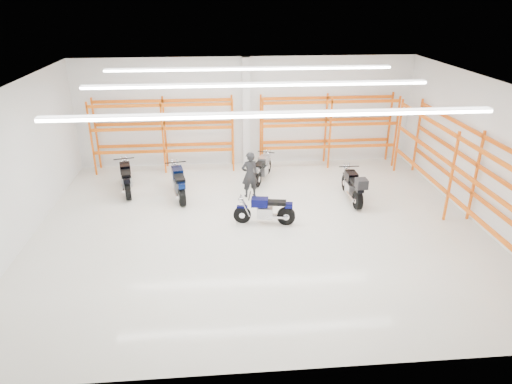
{
  "coord_description": "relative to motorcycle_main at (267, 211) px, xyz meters",
  "views": [
    {
      "loc": [
        -1.2,
        -12.75,
        6.86
      ],
      "look_at": [
        -0.06,
        0.5,
        1.01
      ],
      "focal_mm": 32.0,
      "sensor_mm": 36.0,
      "label": 1
    }
  ],
  "objects": [
    {
      "name": "motorcycle_back_a",
      "position": [
        -4.91,
        2.97,
        0.07
      ],
      "size": [
        0.82,
        2.26,
        1.12
      ],
      "color": "black",
      "rests_on": "ground"
    },
    {
      "name": "structural_column",
      "position": [
        -0.28,
        5.59,
        1.79
      ],
      "size": [
        0.32,
        0.32,
        4.5
      ],
      "primitive_type": "cube",
      "color": "white",
      "rests_on": "ground"
    },
    {
      "name": "motorcycle_back_d",
      "position": [
        3.21,
        1.41,
        0.11
      ],
      "size": [
        0.73,
        2.29,
        1.18
      ],
      "color": "black",
      "rests_on": "ground"
    },
    {
      "name": "motorcycle_back_c",
      "position": [
        0.19,
        3.65,
        0.02
      ],
      "size": [
        1.01,
        1.98,
        1.02
      ],
      "color": "black",
      "rests_on": "ground"
    },
    {
      "name": "pallet_racking_back_left",
      "position": [
        -3.68,
        5.25,
        1.33
      ],
      "size": [
        5.67,
        0.87,
        3.0
      ],
      "color": "#E34800",
      "rests_on": "ground"
    },
    {
      "name": "ground",
      "position": [
        -0.28,
        -0.23,
        -0.46
      ],
      "size": [
        14.0,
        14.0,
        0.0
      ],
      "primitive_type": "plane",
      "color": "beige",
      "rests_on": "ground"
    },
    {
      "name": "motorcycle_back_b",
      "position": [
        -2.94,
        2.32,
        0.08
      ],
      "size": [
        0.81,
        2.31,
        1.14
      ],
      "color": "black",
      "rests_on": "ground"
    },
    {
      "name": "pallet_racking_side",
      "position": [
        6.2,
        -0.23,
        1.36
      ],
      "size": [
        0.87,
        9.07,
        3.0
      ],
      "color": "#E34800",
      "rests_on": "ground"
    },
    {
      "name": "standing_man",
      "position": [
        -0.39,
        2.19,
        0.39
      ],
      "size": [
        0.7,
        0.55,
        1.7
      ],
      "primitive_type": "imported",
      "rotation": [
        0.0,
        0.0,
        3.39
      ],
      "color": "black",
      "rests_on": "ground"
    },
    {
      "name": "room_shell",
      "position": [
        -0.28,
        -0.21,
        2.82
      ],
      "size": [
        14.02,
        12.02,
        4.51
      ],
      "color": "white",
      "rests_on": "ground"
    },
    {
      "name": "motorcycle_main",
      "position": [
        0.0,
        0.0,
        0.0
      ],
      "size": [
        1.98,
        0.72,
        0.98
      ],
      "color": "black",
      "rests_on": "ground"
    },
    {
      "name": "pallet_racking_back_right",
      "position": [
        3.12,
        5.25,
        1.33
      ],
      "size": [
        5.67,
        0.87,
        3.0
      ],
      "color": "#E34800",
      "rests_on": "ground"
    }
  ]
}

